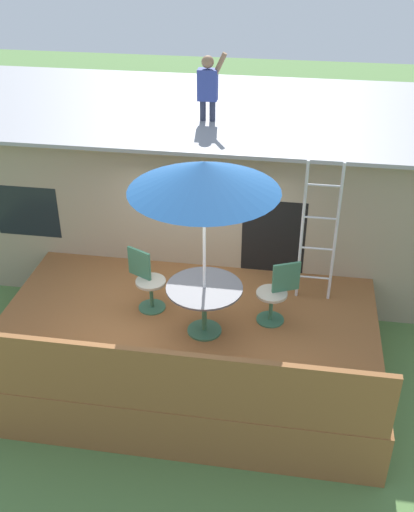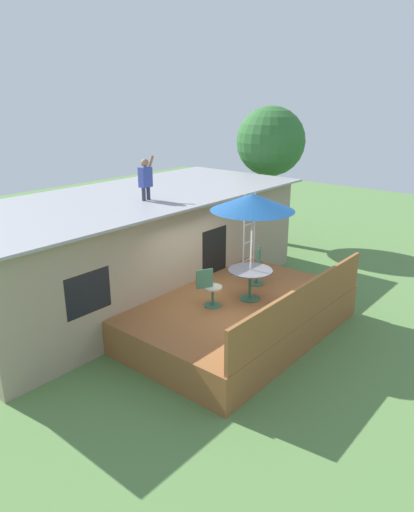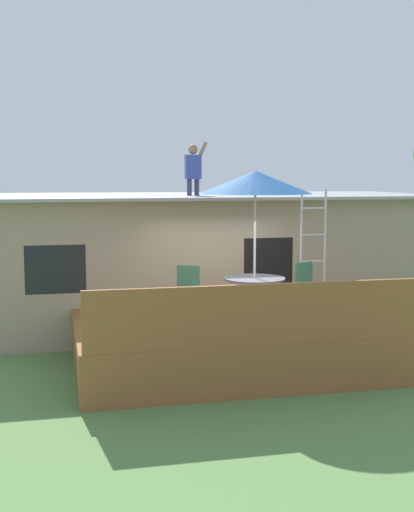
% 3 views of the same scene
% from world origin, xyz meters
% --- Properties ---
extents(ground_plane, '(40.00, 40.00, 0.00)m').
position_xyz_m(ground_plane, '(0.00, 0.00, 0.00)').
color(ground_plane, '#567F42').
extents(house, '(10.50, 4.50, 2.85)m').
position_xyz_m(house, '(-0.00, 3.60, 1.43)').
color(house, gray).
rests_on(house, ground).
extents(deck, '(5.44, 3.56, 0.80)m').
position_xyz_m(deck, '(0.00, 0.00, 0.40)').
color(deck, brown).
rests_on(deck, ground).
extents(deck_railing, '(5.34, 0.08, 0.90)m').
position_xyz_m(deck_railing, '(0.00, -1.73, 1.25)').
color(deck_railing, brown).
rests_on(deck_railing, deck).
extents(patio_table, '(1.04, 1.04, 0.74)m').
position_xyz_m(patio_table, '(0.29, -0.15, 1.39)').
color(patio_table, '#33664C').
rests_on(patio_table, deck).
extents(patio_umbrella, '(1.90, 1.90, 2.54)m').
position_xyz_m(patio_umbrella, '(0.29, -0.15, 3.15)').
color(patio_umbrella, silver).
rests_on(patio_umbrella, deck).
extents(step_ladder, '(0.52, 0.04, 2.20)m').
position_xyz_m(step_ladder, '(1.77, 0.95, 1.90)').
color(step_ladder, silver).
rests_on(step_ladder, deck).
extents(person_figure, '(0.47, 0.20, 1.11)m').
position_xyz_m(person_figure, '(-0.14, 2.85, 3.46)').
color(person_figure, '#33384C').
rests_on(person_figure, house).
extents(patio_chair_left, '(0.59, 0.44, 0.92)m').
position_xyz_m(patio_chair_left, '(-0.64, 0.32, 1.26)').
color(patio_chair_left, '#33664C').
rests_on(patio_chair_left, deck).
extents(patio_chair_right, '(0.59, 0.44, 0.92)m').
position_xyz_m(patio_chair_right, '(1.24, 0.29, 1.26)').
color(patio_chair_right, '#33664C').
rests_on(patio_chair_right, deck).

